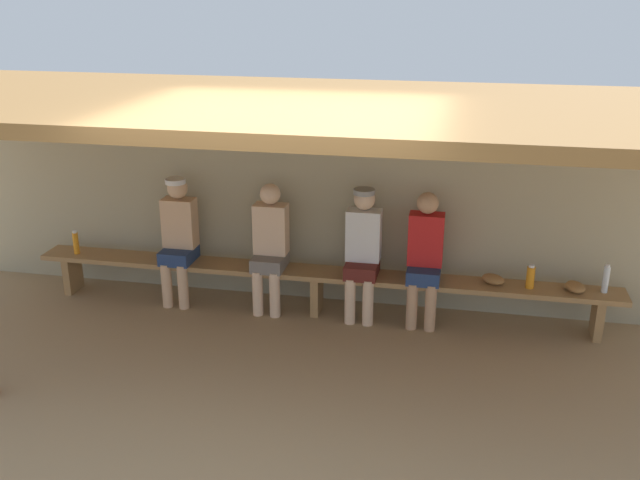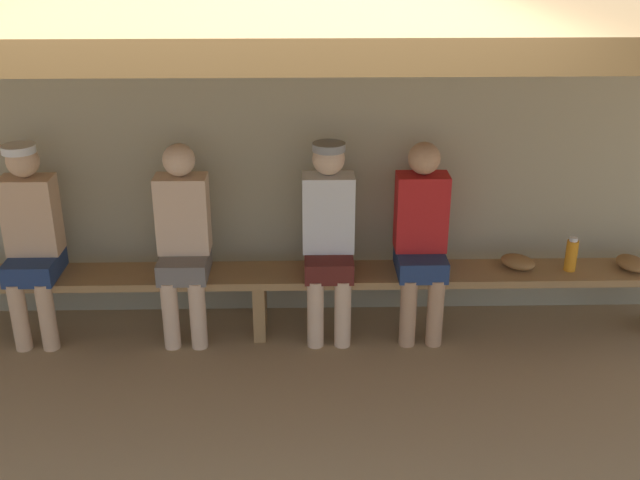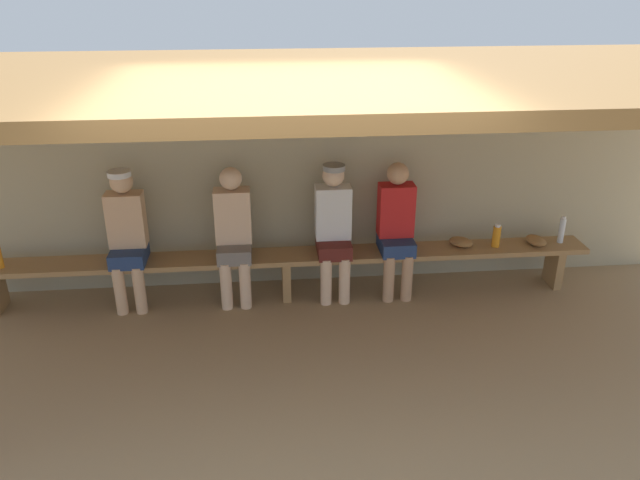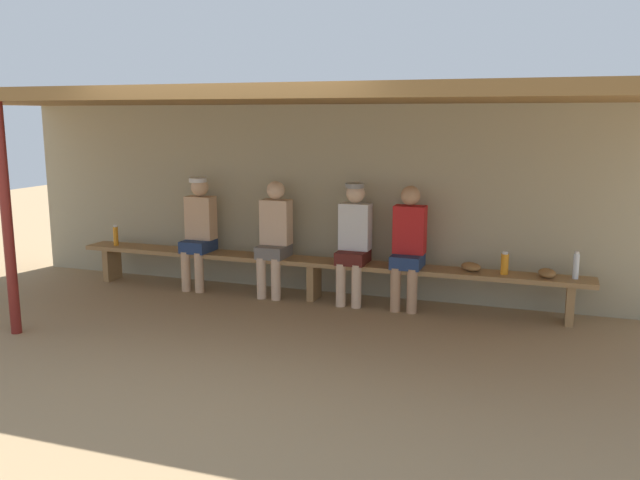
% 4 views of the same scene
% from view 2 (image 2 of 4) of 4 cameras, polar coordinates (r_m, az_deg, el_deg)
% --- Properties ---
extents(back_wall, '(8.00, 0.20, 2.20)m').
position_cam_2_polar(back_wall, '(5.33, -4.54, 5.90)').
color(back_wall, tan).
rests_on(back_wall, ground).
extents(dugout_roof, '(8.00, 2.80, 0.12)m').
position_cam_2_polar(dugout_roof, '(3.82, -6.14, 16.83)').
color(dugout_roof, brown).
rests_on(dugout_roof, back_wall).
extents(bench, '(6.00, 0.36, 0.46)m').
position_cam_2_polar(bench, '(5.18, -4.55, -3.14)').
color(bench, '#9E7547').
rests_on(bench, ground).
extents(player_near_post, '(0.34, 0.42, 1.34)m').
position_cam_2_polar(player_near_post, '(5.33, -20.73, 0.38)').
color(player_near_post, navy).
rests_on(player_near_post, ground).
extents(player_in_blue, '(0.34, 0.42, 1.34)m').
position_cam_2_polar(player_in_blue, '(5.09, 7.57, 0.47)').
color(player_in_blue, navy).
rests_on(player_in_blue, ground).
extents(player_leftmost, '(0.34, 0.42, 1.34)m').
position_cam_2_polar(player_leftmost, '(5.09, -10.17, 0.32)').
color(player_leftmost, slate).
rests_on(player_leftmost, ground).
extents(player_middle, '(0.34, 0.42, 1.34)m').
position_cam_2_polar(player_middle, '(5.03, 0.64, 0.60)').
color(player_middle, '#591E19').
rests_on(player_middle, ground).
extents(water_bottle_clear, '(0.08, 0.08, 0.24)m').
position_cam_2_polar(water_bottle_clear, '(5.38, 18.22, -1.05)').
color(water_bottle_clear, orange).
rests_on(water_bottle_clear, bench).
extents(baseball_glove_worn, '(0.29, 0.28, 0.09)m').
position_cam_2_polar(baseball_glove_worn, '(5.34, 14.52, -1.59)').
color(baseball_glove_worn, olive).
rests_on(baseball_glove_worn, bench).
extents(baseball_glove_dark_brown, '(0.23, 0.28, 0.09)m').
position_cam_2_polar(baseball_glove_dark_brown, '(5.56, 22.19, -1.61)').
color(baseball_glove_dark_brown, olive).
rests_on(baseball_glove_dark_brown, bench).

